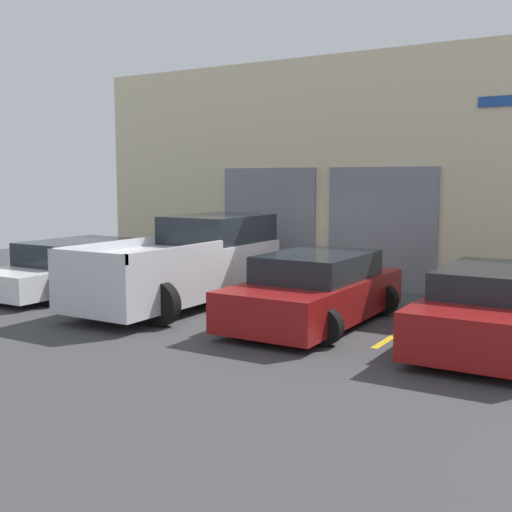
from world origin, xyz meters
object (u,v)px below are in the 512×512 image
(sedan_white, at_px, (74,268))
(sedan_side, at_px, (316,291))
(van_right, at_px, (494,309))
(pickup_truck, at_px, (187,264))

(sedan_white, distance_m, sedan_side, 6.25)
(sedan_white, bearing_deg, van_right, -0.06)
(pickup_truck, bearing_deg, sedan_side, -4.28)
(pickup_truck, distance_m, sedan_white, 3.15)
(sedan_side, relative_size, van_right, 1.00)
(pickup_truck, bearing_deg, van_right, -2.16)
(sedan_white, xyz_separation_m, van_right, (9.37, -0.01, 0.03))
(sedan_white, bearing_deg, sedan_side, -0.07)
(sedan_white, height_order, van_right, van_right)
(sedan_white, relative_size, van_right, 1.04)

